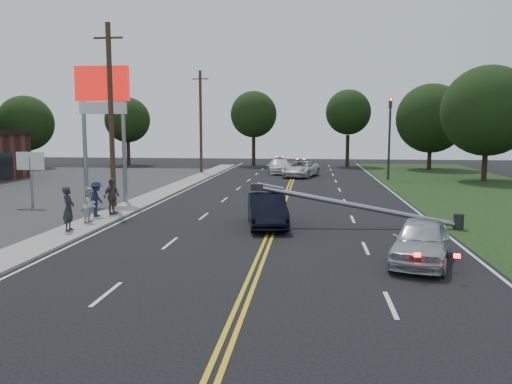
# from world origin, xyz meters

# --- Properties ---
(ground) EXTENTS (120.00, 120.00, 0.00)m
(ground) POSITION_xyz_m (0.00, 0.00, 0.00)
(ground) COLOR black
(ground) RESTS_ON ground
(sidewalk) EXTENTS (1.80, 70.00, 0.12)m
(sidewalk) POSITION_xyz_m (-8.40, 10.00, 0.06)
(sidewalk) COLOR gray
(sidewalk) RESTS_ON ground
(centerline_yellow) EXTENTS (0.36, 80.00, 0.00)m
(centerline_yellow) POSITION_xyz_m (0.00, 10.00, 0.01)
(centerline_yellow) COLOR gold
(centerline_yellow) RESTS_ON ground
(pylon_sign) EXTENTS (3.20, 0.35, 8.00)m
(pylon_sign) POSITION_xyz_m (-10.50, 14.00, 6.00)
(pylon_sign) COLOR gray
(pylon_sign) RESTS_ON ground
(small_sign) EXTENTS (1.60, 0.14, 3.10)m
(small_sign) POSITION_xyz_m (-14.00, 12.00, 2.33)
(small_sign) COLOR gray
(small_sign) RESTS_ON ground
(traffic_signal) EXTENTS (0.28, 0.41, 7.05)m
(traffic_signal) POSITION_xyz_m (8.30, 30.00, 4.21)
(traffic_signal) COLOR #2D2D30
(traffic_signal) RESTS_ON ground
(fallen_streetlight) EXTENTS (9.36, 0.44, 1.91)m
(fallen_streetlight) POSITION_xyz_m (4.19, 8.00, 0.92)
(fallen_streetlight) COLOR #2D2D30
(fallen_streetlight) RESTS_ON ground
(utility_pole_mid) EXTENTS (1.60, 0.28, 10.00)m
(utility_pole_mid) POSITION_xyz_m (-9.20, 12.00, 5.08)
(utility_pole_mid) COLOR #382619
(utility_pole_mid) RESTS_ON ground
(utility_pole_far) EXTENTS (1.60, 0.28, 10.00)m
(utility_pole_far) POSITION_xyz_m (-9.20, 34.00, 5.08)
(utility_pole_far) COLOR #382619
(utility_pole_far) RESTS_ON ground
(tree_4) EXTENTS (6.19, 6.19, 8.12)m
(tree_4) POSITION_xyz_m (-30.47, 39.08, 5.02)
(tree_4) COLOR black
(tree_4) RESTS_ON ground
(tree_5) EXTENTS (5.46, 5.46, 8.22)m
(tree_5) POSITION_xyz_m (-20.69, 44.68, 5.47)
(tree_5) COLOR black
(tree_5) RESTS_ON ground
(tree_6) EXTENTS (5.52, 5.52, 8.89)m
(tree_6) POSITION_xyz_m (-5.33, 45.43, 6.11)
(tree_6) COLOR black
(tree_6) RESTS_ON ground
(tree_7) EXTENTS (5.27, 5.27, 8.98)m
(tree_7) POSITION_xyz_m (5.83, 45.59, 6.32)
(tree_7) COLOR black
(tree_7) RESTS_ON ground
(tree_8) EXTENTS (7.47, 7.47, 9.26)m
(tree_8) POSITION_xyz_m (14.43, 41.96, 5.53)
(tree_8) COLOR black
(tree_8) RESTS_ON ground
(tree_9) EXTENTS (7.52, 7.52, 9.64)m
(tree_9) POSITION_xyz_m (16.17, 29.61, 5.88)
(tree_9) COLOR black
(tree_9) RESTS_ON ground
(crashed_sedan) EXTENTS (2.34, 4.79, 1.51)m
(crashed_sedan) POSITION_xyz_m (-0.31, 7.85, 0.76)
(crashed_sedan) COLOR black
(crashed_sedan) RESTS_ON ground
(waiting_sedan) EXTENTS (2.88, 4.58, 1.45)m
(waiting_sedan) POSITION_xyz_m (5.29, 2.21, 0.73)
(waiting_sedan) COLOR #AFB3B8
(waiting_sedan) RESTS_ON ground
(emergency_a) EXTENTS (3.75, 5.69, 1.45)m
(emergency_a) POSITION_xyz_m (0.66, 31.61, 0.73)
(emergency_a) COLOR silver
(emergency_a) RESTS_ON ground
(emergency_b) EXTENTS (2.75, 5.33, 1.48)m
(emergency_b) POSITION_xyz_m (-1.50, 35.04, 0.74)
(emergency_b) COLOR white
(emergency_b) RESTS_ON ground
(bystander_a) EXTENTS (0.54, 0.74, 1.88)m
(bystander_a) POSITION_xyz_m (-8.44, 5.33, 1.06)
(bystander_a) COLOR #25262D
(bystander_a) RESTS_ON sidewalk
(bystander_b) EXTENTS (0.66, 0.82, 1.61)m
(bystander_b) POSITION_xyz_m (-8.41, 7.33, 0.93)
(bystander_b) COLOR silver
(bystander_b) RESTS_ON sidewalk
(bystander_c) EXTENTS (0.69, 1.14, 1.72)m
(bystander_c) POSITION_xyz_m (-8.76, 8.78, 0.98)
(bystander_c) COLOR #192540
(bystander_c) RESTS_ON sidewalk
(bystander_d) EXTENTS (0.75, 1.15, 1.81)m
(bystander_d) POSITION_xyz_m (-8.26, 9.46, 1.03)
(bystander_d) COLOR #604F4C
(bystander_d) RESTS_ON sidewalk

